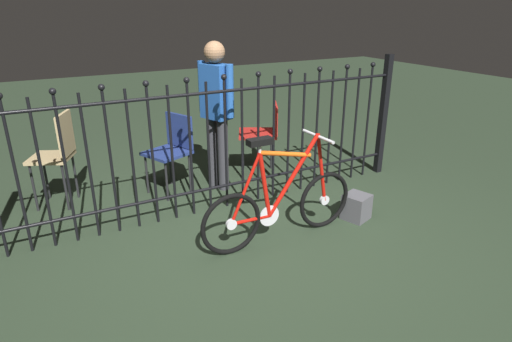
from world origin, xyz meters
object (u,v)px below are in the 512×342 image
(chair_red, at_px, (264,130))
(person_visitor, at_px, (216,105))
(bicycle, at_px, (280,204))
(display_crate, at_px, (356,207))
(chair_navy, at_px, (172,146))
(chair_tan, at_px, (58,150))

(chair_red, height_order, person_visitor, person_visitor)
(bicycle, xyz_separation_m, display_crate, (0.82, -0.02, -0.21))
(chair_navy, bearing_deg, chair_tan, 170.35)
(chair_tan, bearing_deg, chair_red, -6.00)
(chair_tan, xyz_separation_m, person_visitor, (1.51, -0.34, 0.34))
(bicycle, relative_size, display_crate, 6.01)
(chair_red, bearing_deg, bicycle, -114.28)
(chair_tan, xyz_separation_m, display_crate, (2.33, -1.63, -0.45))
(chair_navy, xyz_separation_m, display_crate, (1.27, -1.44, -0.38))
(chair_red, distance_m, chair_navy, 1.07)
(chair_red, xyz_separation_m, chair_navy, (-1.07, 0.04, -0.03))
(chair_navy, relative_size, chair_tan, 0.88)
(person_visitor, bearing_deg, chair_tan, 167.44)
(display_crate, bearing_deg, bicycle, 178.83)
(chair_red, relative_size, chair_tan, 0.90)
(bicycle, height_order, chair_tan, same)
(chair_red, relative_size, chair_navy, 1.02)
(chair_navy, height_order, person_visitor, person_visitor)
(chair_navy, xyz_separation_m, person_visitor, (0.44, -0.16, 0.41))
(chair_tan, bearing_deg, person_visitor, -12.56)
(bicycle, height_order, person_visitor, person_visitor)
(bicycle, distance_m, display_crate, 0.85)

